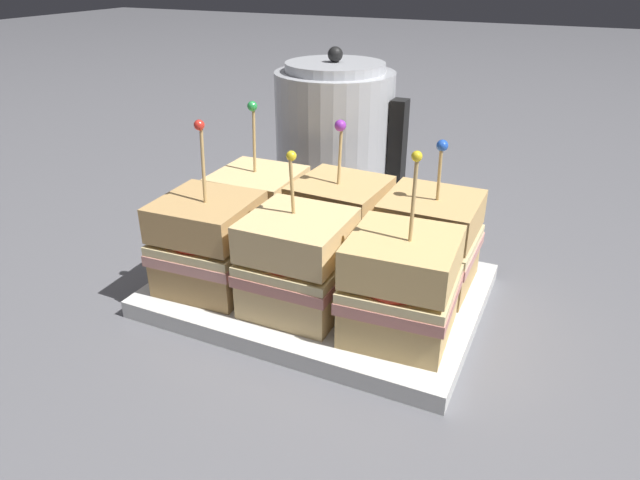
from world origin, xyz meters
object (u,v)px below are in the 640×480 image
(serving_platter, at_px, (320,290))
(sandwich_front_center, at_px, (298,263))
(sandwich_front_right, at_px, (401,287))
(kettle_steel, at_px, (335,138))
(sandwich_back_left, at_px, (259,210))
(sandwich_back_right, at_px, (429,241))
(sandwich_back_center, at_px, (339,223))
(sandwich_front_left, at_px, (209,243))

(serving_platter, xyz_separation_m, sandwich_front_center, (-0.00, -0.05, 0.06))
(sandwich_front_right, relative_size, kettle_steel, 0.78)
(sandwich_back_left, bearing_deg, sandwich_back_right, -0.09)
(sandwich_back_left, xyz_separation_m, sandwich_back_center, (0.10, 0.00, 0.00))
(sandwich_front_right, xyz_separation_m, sandwich_back_left, (-0.20, 0.10, -0.00))
(sandwich_front_right, bearing_deg, kettle_steel, 123.32)
(sandwich_back_left, bearing_deg, sandwich_front_right, -25.92)
(sandwich_back_left, distance_m, sandwich_back_right, 0.20)
(sandwich_back_center, bearing_deg, sandwich_front_center, -89.97)
(sandwich_front_left, distance_m, sandwich_front_center, 0.10)
(kettle_steel, bearing_deg, sandwich_front_left, -91.82)
(sandwich_front_center, xyz_separation_m, sandwich_back_left, (-0.10, 0.10, -0.00))
(sandwich_front_left, distance_m, sandwich_back_left, 0.10)
(sandwich_front_left, height_order, sandwich_back_center, sandwich_front_left)
(sandwich_front_left, height_order, sandwich_back_right, sandwich_front_left)
(sandwich_front_right, relative_size, sandwich_back_right, 1.11)
(sandwich_back_center, distance_m, sandwich_back_right, 0.10)
(serving_platter, bearing_deg, sandwich_front_left, -153.58)
(sandwich_front_left, height_order, kettle_steel, kettle_steel)
(sandwich_front_left, bearing_deg, serving_platter, 26.42)
(serving_platter, height_order, sandwich_back_left, sandwich_back_left)
(serving_platter, xyz_separation_m, sandwich_back_center, (-0.00, 0.05, 0.06))
(sandwich_front_center, relative_size, sandwich_back_left, 0.91)
(sandwich_front_left, relative_size, sandwich_front_right, 1.02)
(serving_platter, distance_m, sandwich_back_right, 0.12)
(sandwich_back_right, bearing_deg, sandwich_back_center, 179.18)
(serving_platter, bearing_deg, sandwich_front_right, -25.71)
(serving_platter, height_order, sandwich_back_center, sandwich_back_center)
(serving_platter, height_order, sandwich_front_center, sandwich_front_center)
(sandwich_front_left, relative_size, kettle_steel, 0.79)
(serving_platter, relative_size, sandwich_back_center, 2.02)
(serving_platter, bearing_deg, sandwich_back_center, 90.56)
(sandwich_front_right, bearing_deg, sandwich_back_right, 90.97)
(sandwich_back_center, xyz_separation_m, sandwich_back_right, (0.10, -0.00, -0.00))
(serving_platter, relative_size, sandwich_front_left, 1.87)
(sandwich_front_center, xyz_separation_m, sandwich_front_right, (0.10, 0.00, 0.00))
(sandwich_back_right, height_order, kettle_steel, kettle_steel)
(sandwich_front_left, bearing_deg, kettle_steel, 88.18)
(serving_platter, xyz_separation_m, sandwich_back_left, (-0.10, 0.05, 0.05))
(sandwich_back_left, bearing_deg, sandwich_front_left, -89.61)
(sandwich_front_right, distance_m, sandwich_back_right, 0.10)
(kettle_steel, bearing_deg, sandwich_front_right, -56.68)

